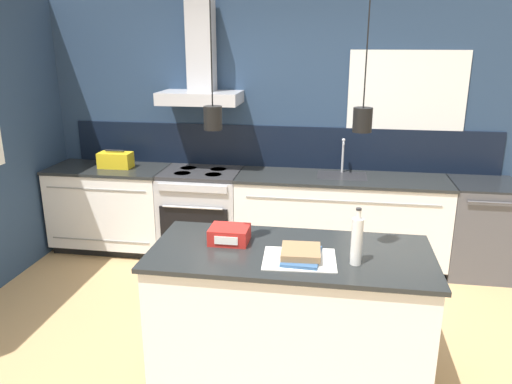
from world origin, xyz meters
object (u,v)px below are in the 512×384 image
at_px(oven_range, 202,213).
at_px(dishwasher, 479,228).
at_px(book_stack, 301,254).
at_px(red_supply_box, 229,235).
at_px(bottle_on_island, 357,240).
at_px(yellow_toolbox, 116,160).

distance_m(oven_range, dishwasher, 2.75).
bearing_deg(book_stack, red_supply_box, 159.23).
distance_m(bottle_on_island, yellow_toolbox, 3.12).
height_order(book_stack, yellow_toolbox, yellow_toolbox).
height_order(bottle_on_island, yellow_toolbox, bottle_on_island).
bearing_deg(bottle_on_island, book_stack, 175.71).
xyz_separation_m(dishwasher, red_supply_box, (-2.07, -1.78, 0.51)).
bearing_deg(dishwasher, red_supply_box, -139.40).
relative_size(bottle_on_island, book_stack, 1.03).
distance_m(bottle_on_island, book_stack, 0.35).
relative_size(bottle_on_island, red_supply_box, 1.38).
relative_size(book_stack, red_supply_box, 1.34).
height_order(book_stack, red_supply_box, red_supply_box).
bearing_deg(dishwasher, yellow_toolbox, 180.00).
relative_size(dishwasher, yellow_toolbox, 2.68).
distance_m(book_stack, red_supply_box, 0.52).
height_order(dishwasher, red_supply_box, red_supply_box).
bearing_deg(dishwasher, bottle_on_island, -122.39).
relative_size(bottle_on_island, yellow_toolbox, 1.03).
distance_m(oven_range, red_supply_box, 1.96).
distance_m(bottle_on_island, red_supply_box, 0.84).
bearing_deg(oven_range, dishwasher, 0.09).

